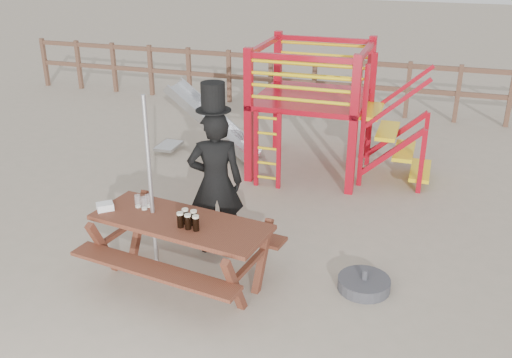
% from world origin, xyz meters
% --- Properties ---
extents(ground, '(60.00, 60.00, 0.00)m').
position_xyz_m(ground, '(0.00, 0.00, 0.00)').
color(ground, tan).
rests_on(ground, ground).
extents(back_fence, '(15.09, 0.09, 1.20)m').
position_xyz_m(back_fence, '(0.00, 7.00, 0.74)').
color(back_fence, brown).
rests_on(back_fence, ground).
extents(playground_fort, '(4.71, 1.84, 2.10)m').
position_xyz_m(playground_fort, '(0.12, 3.58, 1.07)').
color(playground_fort, '#A80B1A').
rests_on(playground_fort, ground).
extents(picnic_table, '(2.15, 1.64, 0.77)m').
position_xyz_m(picnic_table, '(-0.39, -0.13, 0.48)').
color(picnic_table, brown).
rests_on(picnic_table, ground).
extents(man_with_hat, '(0.77, 0.65, 2.12)m').
position_xyz_m(man_with_hat, '(-0.28, 0.63, 0.95)').
color(man_with_hat, black).
rests_on(man_with_hat, ground).
extents(metal_pole, '(0.05, 0.05, 2.11)m').
position_xyz_m(metal_pole, '(-0.77, -0.05, 1.06)').
color(metal_pole, '#B2B2B7').
rests_on(metal_pole, ground).
extents(parasol_base, '(0.58, 0.58, 0.25)m').
position_xyz_m(parasol_base, '(1.58, 0.32, 0.07)').
color(parasol_base, '#3C3C41').
rests_on(parasol_base, ground).
extents(paper_bag, '(0.23, 0.22, 0.08)m').
position_xyz_m(paper_bag, '(-1.30, -0.16, 0.81)').
color(paper_bag, white).
rests_on(paper_bag, picnic_table).
extents(stout_pints, '(0.26, 0.18, 0.17)m').
position_xyz_m(stout_pints, '(-0.24, -0.24, 0.85)').
color(stout_pints, black).
rests_on(stout_pints, picnic_table).
extents(empty_glasses, '(0.18, 0.14, 0.15)m').
position_xyz_m(empty_glasses, '(-0.92, 0.02, 0.83)').
color(empty_glasses, silver).
rests_on(empty_glasses, picnic_table).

